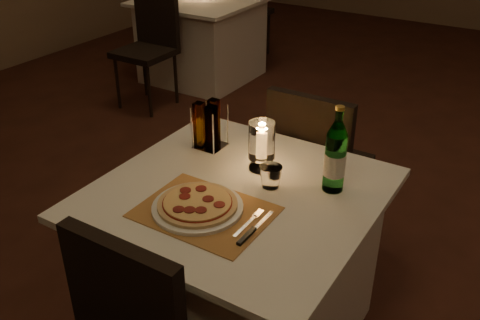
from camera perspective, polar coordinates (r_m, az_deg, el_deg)
The scene contains 15 objects.
floor at distance 2.87m, azimuth 10.68°, elevation -10.56°, with size 8.00×10.00×0.02m, color #421F15.
main_table at distance 2.20m, azimuth -0.28°, elevation -11.36°, with size 1.00×1.00×0.74m.
chair_far at distance 2.63m, azimuth 8.02°, elevation 0.32°, with size 0.42×0.42×0.90m.
placemat at distance 1.87m, azimuth -3.78°, elevation -5.55°, with size 0.45×0.34×0.00m, color #B2793E.
plate at distance 1.88m, azimuth -4.54°, elevation -5.05°, with size 0.32×0.32×0.01m, color white.
pizza at distance 1.87m, azimuth -4.57°, elevation -4.64°, with size 0.28×0.28×0.02m.
fork at distance 1.81m, azimuth 1.13°, elevation -6.51°, with size 0.02×0.18×0.00m.
knife at distance 1.75m, azimuth 1.09°, elevation -7.76°, with size 0.02×0.22×0.01m.
tumbler at distance 1.99m, azimuth 3.30°, elevation -1.79°, with size 0.08×0.08×0.08m, color white, non-canonical shape.
water_bottle at distance 1.95m, azimuth 10.13°, elevation 0.28°, with size 0.08×0.08×0.33m.
hurricane_candle at distance 2.07m, azimuth 2.33°, elevation 1.92°, with size 0.10×0.10×0.20m.
cruet_caddy at distance 2.24m, azimuth -3.38°, elevation 3.55°, with size 0.12×0.12×0.21m.
neighbor_table_left at distance 5.09m, azimuth -4.07°, elevation 12.74°, with size 1.00×1.00×0.74m.
neighbor_chair_la at distance 4.51m, azimuth -9.53°, elevation 12.58°, with size 0.42×0.42×0.90m.
neighbor_chair_lb at distance 5.63m, azimuth 0.26°, elevation 16.22°, with size 0.42×0.42×0.90m.
Camera 1 is at (0.70, -2.12, 1.80)m, focal length 40.00 mm.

